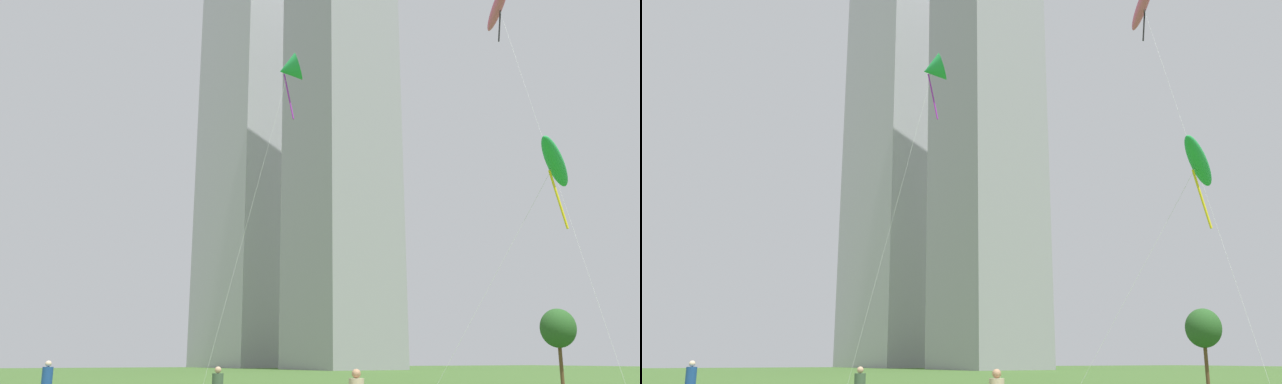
{
  "view_description": "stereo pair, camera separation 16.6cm",
  "coord_description": "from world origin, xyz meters",
  "views": [
    {
      "loc": [
        -7.64,
        -13.08,
        1.92
      ],
      "look_at": [
        2.31,
        6.76,
        7.48
      ],
      "focal_mm": 37.34,
      "sensor_mm": 36.0,
      "label": 1
    },
    {
      "loc": [
        -7.49,
        -13.15,
        1.92
      ],
      "look_at": [
        2.31,
        6.76,
        7.48
      ],
      "focal_mm": 37.34,
      "sensor_mm": 36.0,
      "label": 2
    }
  ],
  "objects": [
    {
      "name": "distant_highrise_1",
      "position": [
        50.5,
        94.12,
        42.86
      ],
      "size": [
        17.05,
        19.86,
        85.72
      ],
      "primitive_type": "cube",
      "rotation": [
        0.0,
        0.0,
        0.08
      ],
      "color": "#939399",
      "rests_on": "ground"
    },
    {
      "name": "kite_flying_3",
      "position": [
        13.53,
        6.73,
        10.02
      ],
      "size": [
        6.83,
        5.07,
        10.88
      ],
      "color": "silver",
      "rests_on": "ground"
    },
    {
      "name": "park_tree_0",
      "position": [
        28.46,
        21.76,
        3.95
      ],
      "size": [
        2.46,
        2.46,
        5.33
      ],
      "color": "brown",
      "rests_on": "ground"
    },
    {
      "name": "distant_highrise_0",
      "position": [
        48.69,
        130.61,
        49.56
      ],
      "size": [
        28.03,
        26.75,
        99.11
      ],
      "primitive_type": "cube",
      "rotation": [
        0.0,
        0.0,
        0.24
      ],
      "color": "#A8A8AD",
      "rests_on": "ground"
    },
    {
      "name": "kite_flying_0",
      "position": [
        8.84,
        24.35,
        20.57
      ],
      "size": [
        6.28,
        2.44,
        21.67
      ],
      "color": "silver",
      "rests_on": "ground"
    },
    {
      "name": "person_standing_0",
      "position": [
        -5.07,
        16.01,
        1.06
      ],
      "size": [
        0.41,
        0.41,
        1.84
      ],
      "rotation": [
        0.0,
        0.0,
        2.53
      ],
      "color": "#3F593F",
      "rests_on": "ground"
    },
    {
      "name": "kite_flying_2",
      "position": [
        21.34,
        17.76,
        25.08
      ],
      "size": [
        3.61,
        11.44,
        26.1
      ],
      "color": "silver",
      "rests_on": "ground"
    }
  ]
}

